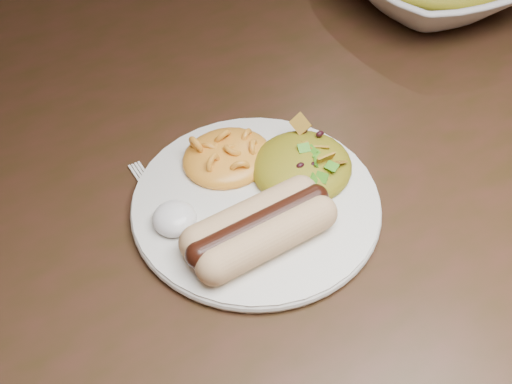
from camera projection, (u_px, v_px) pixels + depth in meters
table at (267, 166)px, 0.77m from camera, size 1.60×0.90×0.75m
plate at (256, 203)px, 0.59m from camera, size 0.31×0.31×0.01m
hotdog at (260, 227)px, 0.54m from camera, size 0.12×0.07×0.03m
mac_and_cheese at (227, 147)px, 0.61m from camera, size 0.12×0.11×0.04m
sour_cream at (174, 215)px, 0.56m from camera, size 0.04×0.04×0.03m
taco_salad at (302, 159)px, 0.60m from camera, size 0.10×0.10×0.05m
fork at (167, 215)px, 0.59m from camera, size 0.07×0.14×0.00m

